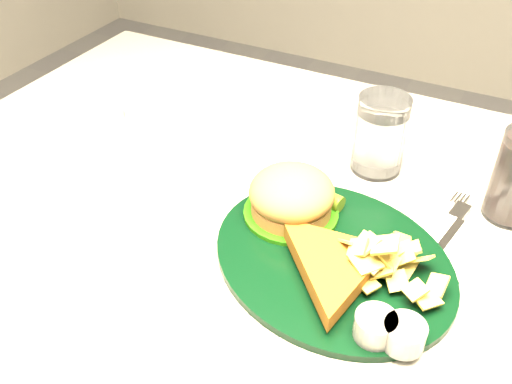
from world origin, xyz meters
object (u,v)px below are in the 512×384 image
Objects in this scene: dinner_plate at (334,240)px; water_glass at (380,135)px; fork_napkin at (444,240)px; table at (289,373)px.

water_glass reaches higher than dinner_plate.
water_glass is at bearing 147.85° from fork_napkin.
fork_napkin is at bearing 63.12° from dinner_plate.
water_glass is (0.06, 0.14, 0.43)m from table.
dinner_plate is (0.08, -0.07, 0.41)m from table.
table is 10.22× the size of water_glass.
table is at bearing -113.97° from water_glass.
fork_napkin is at bearing 6.37° from table.
water_glass reaches higher than fork_napkin.
fork_napkin is (0.11, 0.10, -0.03)m from dinner_plate.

